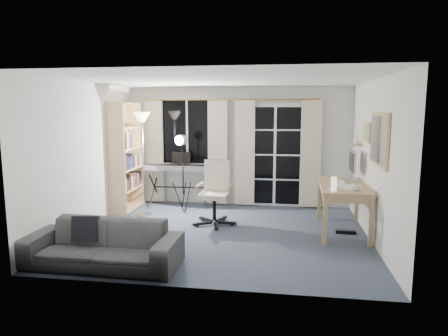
{
  "coord_description": "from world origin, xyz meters",
  "views": [
    {
      "loc": [
        0.93,
        -6.08,
        1.97
      ],
      "look_at": [
        -0.04,
        0.35,
        1.0
      ],
      "focal_mm": 32.0,
      "sensor_mm": 36.0,
      "label": 1
    }
  ],
  "objects_px": {
    "office_chair": "(216,187)",
    "mug": "(356,187)",
    "bookshelf": "(124,160)",
    "keyboard_piano": "(180,168)",
    "studio_light": "(181,149)",
    "torchiere_lamp": "(142,133)",
    "desk": "(343,190)",
    "monitor": "(352,163)",
    "sofa": "(102,237)"
  },
  "relations": [
    {
      "from": "torchiere_lamp",
      "to": "bookshelf",
      "type": "bearing_deg",
      "value": 147.91
    },
    {
      "from": "bookshelf",
      "to": "office_chair",
      "type": "distance_m",
      "value": 2.04
    },
    {
      "from": "desk",
      "to": "keyboard_piano",
      "type": "bearing_deg",
      "value": 157.76
    },
    {
      "from": "studio_light",
      "to": "mug",
      "type": "relative_size",
      "value": 11.89
    },
    {
      "from": "monitor",
      "to": "sofa",
      "type": "relative_size",
      "value": 0.29
    },
    {
      "from": "bookshelf",
      "to": "monitor",
      "type": "height_order",
      "value": "bookshelf"
    },
    {
      "from": "mug",
      "to": "sofa",
      "type": "relative_size",
      "value": 0.07
    },
    {
      "from": "office_chair",
      "to": "sofa",
      "type": "height_order",
      "value": "office_chair"
    },
    {
      "from": "studio_light",
      "to": "office_chair",
      "type": "xyz_separation_m",
      "value": [
        0.77,
        -0.63,
        -0.58
      ]
    },
    {
      "from": "keyboard_piano",
      "to": "office_chair",
      "type": "bearing_deg",
      "value": -52.6
    },
    {
      "from": "mug",
      "to": "sofa",
      "type": "height_order",
      "value": "mug"
    },
    {
      "from": "torchiere_lamp",
      "to": "mug",
      "type": "xyz_separation_m",
      "value": [
        3.6,
        -0.99,
        -0.69
      ]
    },
    {
      "from": "torchiere_lamp",
      "to": "studio_light",
      "type": "bearing_deg",
      "value": 28.73
    },
    {
      "from": "office_chair",
      "to": "mug",
      "type": "xyz_separation_m",
      "value": [
        2.2,
        -0.7,
        0.2
      ]
    },
    {
      "from": "studio_light",
      "to": "torchiere_lamp",
      "type": "bearing_deg",
      "value": -130.48
    },
    {
      "from": "bookshelf",
      "to": "keyboard_piano",
      "type": "distance_m",
      "value": 1.13
    },
    {
      "from": "bookshelf",
      "to": "torchiere_lamp",
      "type": "xyz_separation_m",
      "value": [
        0.51,
        -0.32,
        0.54
      ]
    },
    {
      "from": "studio_light",
      "to": "desk",
      "type": "bearing_deg",
      "value": 4.57
    },
    {
      "from": "office_chair",
      "to": "bookshelf",
      "type": "bearing_deg",
      "value": 165.54
    },
    {
      "from": "torchiere_lamp",
      "to": "mug",
      "type": "bearing_deg",
      "value": -15.34
    },
    {
      "from": "studio_light",
      "to": "monitor",
      "type": "xyz_separation_m",
      "value": [
        3.06,
        -0.38,
        -0.14
      ]
    },
    {
      "from": "keyboard_piano",
      "to": "mug",
      "type": "bearing_deg",
      "value": -32.55
    },
    {
      "from": "studio_light",
      "to": "office_chair",
      "type": "height_order",
      "value": "studio_light"
    },
    {
      "from": "torchiere_lamp",
      "to": "monitor",
      "type": "relative_size",
      "value": 3.4
    },
    {
      "from": "desk",
      "to": "studio_light",
      "type": "bearing_deg",
      "value": 165.2
    },
    {
      "from": "office_chair",
      "to": "monitor",
      "type": "xyz_separation_m",
      "value": [
        2.29,
        0.25,
        0.43
      ]
    },
    {
      "from": "mug",
      "to": "bookshelf",
      "type": "bearing_deg",
      "value": 162.35
    },
    {
      "from": "torchiere_lamp",
      "to": "sofa",
      "type": "distance_m",
      "value": 2.69
    },
    {
      "from": "keyboard_piano",
      "to": "desk",
      "type": "bearing_deg",
      "value": -25.93
    },
    {
      "from": "studio_light",
      "to": "desk",
      "type": "relative_size",
      "value": 1.03
    },
    {
      "from": "desk",
      "to": "mug",
      "type": "distance_m",
      "value": 0.53
    },
    {
      "from": "keyboard_piano",
      "to": "monitor",
      "type": "distance_m",
      "value": 3.36
    },
    {
      "from": "sofa",
      "to": "torchiere_lamp",
      "type": "bearing_deg",
      "value": 98.45
    },
    {
      "from": "office_chair",
      "to": "sofa",
      "type": "relative_size",
      "value": 0.56
    },
    {
      "from": "torchiere_lamp",
      "to": "desk",
      "type": "xyz_separation_m",
      "value": [
        3.5,
        -0.49,
        -0.85
      ]
    },
    {
      "from": "bookshelf",
      "to": "torchiere_lamp",
      "type": "relative_size",
      "value": 1.1
    },
    {
      "from": "bookshelf",
      "to": "desk",
      "type": "relative_size",
      "value": 1.43
    },
    {
      "from": "office_chair",
      "to": "keyboard_piano",
      "type": "bearing_deg",
      "value": 132.77
    },
    {
      "from": "desk",
      "to": "mug",
      "type": "height_order",
      "value": "mug"
    },
    {
      "from": "desk",
      "to": "monitor",
      "type": "relative_size",
      "value": 2.62
    },
    {
      "from": "bookshelf",
      "to": "studio_light",
      "type": "height_order",
      "value": "bookshelf"
    },
    {
      "from": "keyboard_piano",
      "to": "sofa",
      "type": "relative_size",
      "value": 0.73
    },
    {
      "from": "torchiere_lamp",
      "to": "keyboard_piano",
      "type": "height_order",
      "value": "torchiere_lamp"
    },
    {
      "from": "studio_light",
      "to": "monitor",
      "type": "relative_size",
      "value": 2.7
    },
    {
      "from": "sofa",
      "to": "keyboard_piano",
      "type": "bearing_deg",
      "value": 88.26
    },
    {
      "from": "desk",
      "to": "monitor",
      "type": "height_order",
      "value": "monitor"
    },
    {
      "from": "office_chair",
      "to": "monitor",
      "type": "relative_size",
      "value": 1.94
    },
    {
      "from": "torchiere_lamp",
      "to": "mug",
      "type": "distance_m",
      "value": 3.79
    },
    {
      "from": "keyboard_piano",
      "to": "mug",
      "type": "xyz_separation_m",
      "value": [
        3.13,
        -1.83,
        0.07
      ]
    },
    {
      "from": "torchiere_lamp",
      "to": "keyboard_piano",
      "type": "distance_m",
      "value": 1.23
    }
  ]
}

